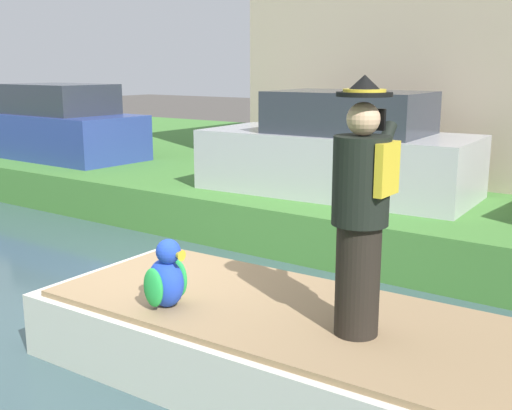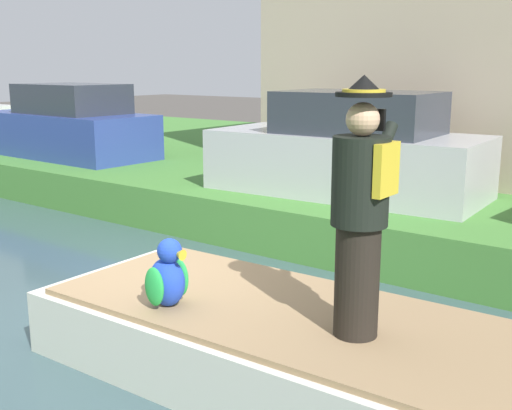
% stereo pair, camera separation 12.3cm
% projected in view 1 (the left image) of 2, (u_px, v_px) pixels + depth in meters
% --- Properties ---
extents(ground_plane, '(80.00, 80.00, 0.00)m').
position_uv_depth(ground_plane, '(131.00, 336.00, 6.25)').
color(ground_plane, '#4C4742').
extents(canal_water, '(5.26, 48.00, 0.10)m').
position_uv_depth(canal_water, '(130.00, 331.00, 6.24)').
color(canal_water, '#3D565B').
rests_on(canal_water, ground).
extents(grass_bank_far, '(10.42, 48.00, 0.77)m').
position_uv_depth(grass_bank_far, '(425.00, 182.00, 12.38)').
color(grass_bank_far, '#478438').
rests_on(grass_bank_far, ground).
extents(boat, '(1.94, 4.26, 0.61)m').
position_uv_depth(boat, '(280.00, 343.00, 5.15)').
color(boat, silver).
rests_on(boat, canal_water).
extents(person_pirate, '(0.61, 0.42, 1.85)m').
position_uv_depth(person_pirate, '(361.00, 209.00, 4.39)').
color(person_pirate, black).
rests_on(person_pirate, boat).
extents(parrot_plush, '(0.36, 0.35, 0.57)m').
position_uv_depth(parrot_plush, '(166.00, 278.00, 5.05)').
color(parrot_plush, blue).
rests_on(parrot_plush, boat).
extents(parked_car_silver, '(1.92, 4.09, 1.50)m').
position_uv_depth(parked_car_silver, '(339.00, 151.00, 9.25)').
color(parked_car_silver, '#B7B7BC').
rests_on(parked_car_silver, grass_bank_far).
extents(parked_car_blue, '(1.76, 4.03, 1.50)m').
position_uv_depth(parked_car_blue, '(56.00, 127.00, 13.03)').
color(parked_car_blue, '#2D4293').
rests_on(parked_car_blue, grass_bank_far).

